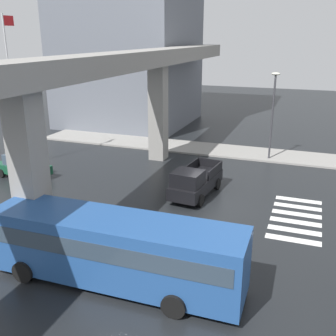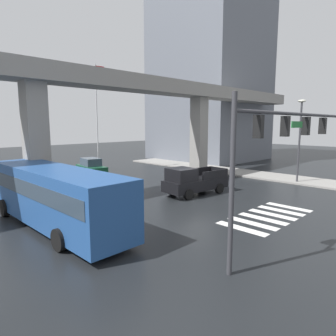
{
  "view_description": "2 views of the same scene",
  "coord_description": "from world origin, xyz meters",
  "px_view_note": "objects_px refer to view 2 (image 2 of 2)",
  "views": [
    {
      "loc": [
        -21.96,
        -5.41,
        10.0
      ],
      "look_at": [
        -0.01,
        2.69,
        2.13
      ],
      "focal_mm": 42.23,
      "sensor_mm": 36.0,
      "label": 1
    },
    {
      "loc": [
        -15.43,
        -12.8,
        5.17
      ],
      "look_at": [
        -0.53,
        2.27,
        2.05
      ],
      "focal_mm": 31.95,
      "sensor_mm": 36.0,
      "label": 2
    }
  ],
  "objects_px": {
    "pickup_truck": "(193,182)",
    "city_bus": "(54,193)",
    "traffic_signal_mast": "(283,136)",
    "street_lamp_near_corner": "(300,131)",
    "flagpole": "(97,111)",
    "sedan_dark_green": "(91,167)"
  },
  "relations": [
    {
      "from": "traffic_signal_mast",
      "to": "flagpole",
      "type": "relative_size",
      "value": 0.94
    },
    {
      "from": "traffic_signal_mast",
      "to": "flagpole",
      "type": "xyz_separation_m",
      "value": [
        5.83,
        23.59,
        1.91
      ]
    },
    {
      "from": "flagpole",
      "to": "traffic_signal_mast",
      "type": "bearing_deg",
      "value": -103.89
    },
    {
      "from": "city_bus",
      "to": "flagpole",
      "type": "relative_size",
      "value": 0.94
    },
    {
      "from": "sedan_dark_green",
      "to": "flagpole",
      "type": "xyz_separation_m",
      "value": [
        2.11,
        1.91,
        5.73
      ]
    },
    {
      "from": "traffic_signal_mast",
      "to": "street_lamp_near_corner",
      "type": "distance_m",
      "value": 15.2
    },
    {
      "from": "pickup_truck",
      "to": "flagpole",
      "type": "height_order",
      "value": "flagpole"
    },
    {
      "from": "street_lamp_near_corner",
      "to": "flagpole",
      "type": "relative_size",
      "value": 0.63
    },
    {
      "from": "city_bus",
      "to": "pickup_truck",
      "type": "bearing_deg",
      "value": -2.18
    },
    {
      "from": "traffic_signal_mast",
      "to": "flagpole",
      "type": "bearing_deg",
      "value": 76.11
    },
    {
      "from": "pickup_truck",
      "to": "traffic_signal_mast",
      "type": "xyz_separation_m",
      "value": [
        -4.48,
        -8.62,
        3.69
      ]
    },
    {
      "from": "traffic_signal_mast",
      "to": "street_lamp_near_corner",
      "type": "xyz_separation_m",
      "value": [
        14.36,
        5.01,
        -0.12
      ]
    },
    {
      "from": "city_bus",
      "to": "street_lamp_near_corner",
      "type": "bearing_deg",
      "value": -11.25
    },
    {
      "from": "city_bus",
      "to": "traffic_signal_mast",
      "type": "xyz_separation_m",
      "value": [
        5.77,
        -9.01,
        2.96
      ]
    },
    {
      "from": "street_lamp_near_corner",
      "to": "sedan_dark_green",
      "type": "bearing_deg",
      "value": 122.53
    },
    {
      "from": "street_lamp_near_corner",
      "to": "flagpole",
      "type": "bearing_deg",
      "value": 114.64
    },
    {
      "from": "sedan_dark_green",
      "to": "city_bus",
      "type": "bearing_deg",
      "value": -126.85
    },
    {
      "from": "flagpole",
      "to": "pickup_truck",
      "type": "bearing_deg",
      "value": -95.18
    },
    {
      "from": "street_lamp_near_corner",
      "to": "city_bus",
      "type": "bearing_deg",
      "value": 168.75
    },
    {
      "from": "pickup_truck",
      "to": "flagpole",
      "type": "relative_size",
      "value": 0.46
    },
    {
      "from": "pickup_truck",
      "to": "traffic_signal_mast",
      "type": "height_order",
      "value": "traffic_signal_mast"
    },
    {
      "from": "pickup_truck",
      "to": "city_bus",
      "type": "height_order",
      "value": "city_bus"
    }
  ]
}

